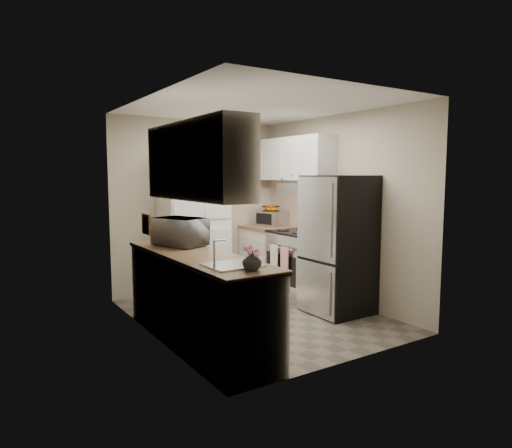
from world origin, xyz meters
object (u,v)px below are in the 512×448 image
object	(u,v)px
microwave	(180,232)
wine_bottle	(167,232)
electric_range	(300,263)
toaster_oven	(272,218)
pantry_cabinet	(194,225)
refrigerator	(339,245)

from	to	relation	value
microwave	wine_bottle	bearing A→B (deg)	-11.32
electric_range	microwave	size ratio (longest dim) A/B	2.00
wine_bottle	toaster_oven	distance (m)	2.20
microwave	wine_bottle	xyz separation A→B (m)	(-0.05, 0.27, -0.03)
microwave	toaster_oven	xyz separation A→B (m)	(2.00, 1.08, -0.04)
pantry_cabinet	refrigerator	distance (m)	2.07
electric_range	toaster_oven	bearing A→B (deg)	82.22
wine_bottle	microwave	bearing A→B (deg)	-80.32
wine_bottle	electric_range	bearing A→B (deg)	-1.11
microwave	wine_bottle	distance (m)	0.28
electric_range	toaster_oven	world-z (taller)	toaster_oven
microwave	wine_bottle	world-z (taller)	microwave
electric_range	wine_bottle	distance (m)	2.01
pantry_cabinet	microwave	bearing A→B (deg)	-121.42
pantry_cabinet	refrigerator	bearing A→B (deg)	-56.54
electric_range	wine_bottle	xyz separation A→B (m)	(-1.93, 0.04, 0.57)
pantry_cabinet	microwave	xyz separation A→B (m)	(-0.71, -1.16, 0.08)
pantry_cabinet	wine_bottle	world-z (taller)	pantry_cabinet
pantry_cabinet	electric_range	size ratio (longest dim) A/B	1.77
pantry_cabinet	wine_bottle	size ratio (longest dim) A/B	7.70
electric_range	refrigerator	distance (m)	0.88
refrigerator	wine_bottle	distance (m)	2.08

